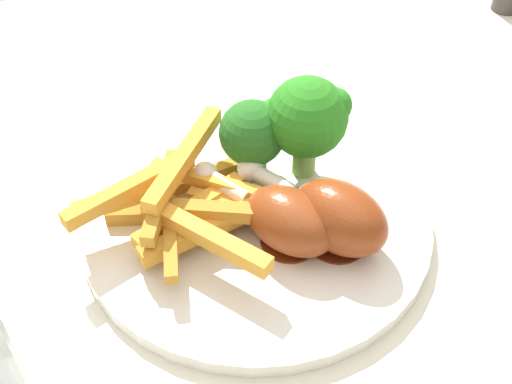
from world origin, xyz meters
The scene contains 7 objects.
dining_table centered at (0.00, 0.00, 0.64)m, with size 0.96×0.82×0.76m.
dinner_plate centered at (0.07, 0.04, 0.76)m, with size 0.25×0.25×0.01m, color white.
broccoli_floret_front centered at (0.10, -0.01, 0.82)m, with size 0.06×0.06×0.08m.
broccoli_floret_middle centered at (0.11, 0.02, 0.80)m, with size 0.05×0.05×0.06m.
carrot_fries_pile centered at (0.08, 0.08, 0.79)m, with size 0.15×0.16×0.05m.
chicken_drumstick_near centered at (0.03, 0.00, 0.79)m, with size 0.12×0.08×0.05m.
chicken_drumstick_far centered at (0.04, 0.03, 0.79)m, with size 0.11×0.08×0.04m.
Camera 1 is at (-0.23, 0.15, 1.10)m, focal length 45.33 mm.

